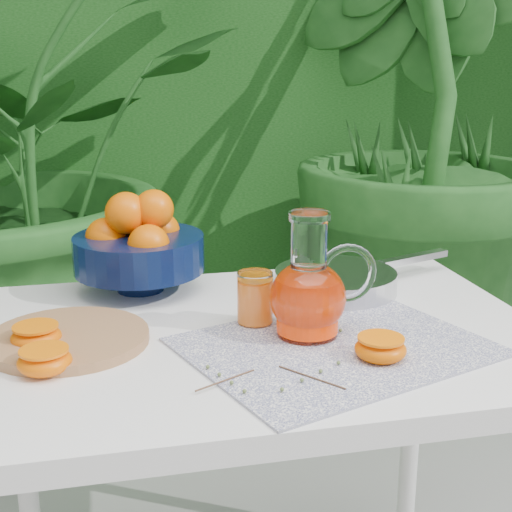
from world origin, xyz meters
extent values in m
cube|color=#164814|center=(0.00, 2.20, 1.25)|extent=(8.00, 1.20, 2.50)
imported|color=#1D511C|center=(0.67, 1.16, 0.98)|extent=(2.23, 2.23, 1.95)
cube|color=white|center=(-0.13, -0.04, 0.73)|extent=(1.00, 0.70, 0.04)
cylinder|color=white|center=(-0.58, 0.26, 0.35)|extent=(0.04, 0.04, 0.71)
cylinder|color=white|center=(0.32, 0.26, 0.35)|extent=(0.04, 0.04, 0.71)
cube|color=#0D134C|center=(-0.02, -0.14, 0.75)|extent=(0.56, 0.50, 0.00)
cylinder|color=olive|center=(-0.45, -0.02, 0.76)|extent=(0.34, 0.34, 0.02)
cylinder|color=black|center=(-0.32, 0.23, 0.77)|extent=(0.12, 0.12, 0.04)
cylinder|color=black|center=(-0.32, 0.23, 0.83)|extent=(0.32, 0.32, 0.07)
sphere|color=#EE6702|center=(-0.38, 0.25, 0.86)|extent=(0.10, 0.10, 0.08)
sphere|color=#EE6702|center=(-0.27, 0.28, 0.86)|extent=(0.10, 0.10, 0.08)
sphere|color=#EE6702|center=(-0.30, 0.17, 0.86)|extent=(0.10, 0.10, 0.08)
sphere|color=#EE6702|center=(-0.33, 0.30, 0.86)|extent=(0.10, 0.10, 0.08)
sphere|color=#EE6702|center=(-0.34, 0.23, 0.91)|extent=(0.10, 0.10, 0.08)
sphere|color=#EE6702|center=(-0.28, 0.23, 0.92)|extent=(0.10, 0.10, 0.08)
cylinder|color=white|center=(-0.06, -0.08, 0.76)|extent=(0.11, 0.11, 0.01)
ellipsoid|color=white|center=(-0.06, -0.08, 0.82)|extent=(0.14, 0.14, 0.12)
cylinder|color=white|center=(-0.06, -0.08, 0.92)|extent=(0.06, 0.06, 0.08)
cylinder|color=white|center=(-0.06, -0.08, 0.96)|extent=(0.07, 0.07, 0.01)
torus|color=white|center=(0.01, -0.09, 0.86)|extent=(0.10, 0.02, 0.10)
cylinder|color=red|center=(-0.06, -0.08, 0.81)|extent=(0.11, 0.11, 0.09)
cylinder|color=white|center=(-0.13, -0.01, 0.80)|extent=(0.08, 0.08, 0.09)
cylinder|color=orange|center=(-0.13, -0.01, 0.79)|extent=(0.07, 0.07, 0.07)
cylinder|color=orange|center=(-0.13, -0.01, 0.83)|extent=(0.06, 0.06, 0.00)
cylinder|color=#B9B9BE|center=(0.07, 0.13, 0.77)|extent=(0.31, 0.31, 0.05)
cylinder|color=silver|center=(0.07, 0.13, 0.79)|extent=(0.27, 0.27, 0.01)
cube|color=#B9B9BE|center=(0.27, 0.20, 0.79)|extent=(0.18, 0.08, 0.01)
ellipsoid|color=#EE6702|center=(-0.48, -0.13, 0.77)|extent=(0.08, 0.08, 0.04)
cylinder|color=orange|center=(-0.48, -0.13, 0.79)|extent=(0.07, 0.07, 0.00)
ellipsoid|color=#EE6702|center=(-0.50, -0.03, 0.77)|extent=(0.08, 0.08, 0.04)
cylinder|color=orange|center=(-0.50, -0.03, 0.79)|extent=(0.07, 0.07, 0.00)
ellipsoid|color=#EE6702|center=(0.03, -0.20, 0.77)|extent=(0.08, 0.08, 0.04)
cylinder|color=orange|center=(0.03, -0.20, 0.79)|extent=(0.07, 0.07, 0.00)
cylinder|color=brown|center=(-0.10, -0.25, 0.76)|extent=(0.08, 0.10, 0.00)
sphere|color=#5A6C38|center=(-0.15, -0.28, 0.76)|extent=(0.01, 0.01, 0.01)
sphere|color=#5A6C38|center=(-0.12, -0.26, 0.76)|extent=(0.01, 0.01, 0.01)
sphere|color=#5A6C38|center=(-0.08, -0.24, 0.76)|extent=(0.01, 0.01, 0.01)
sphere|color=#5A6C38|center=(-0.04, -0.21, 0.76)|extent=(0.01, 0.01, 0.01)
cylinder|color=brown|center=(-0.02, -0.07, 0.76)|extent=(0.09, 0.11, 0.00)
sphere|color=#5A6C38|center=(-0.08, -0.03, 0.76)|extent=(0.01, 0.01, 0.01)
sphere|color=#5A6C38|center=(-0.04, -0.06, 0.76)|extent=(0.01, 0.01, 0.01)
sphere|color=#5A6C38|center=(0.00, -0.09, 0.76)|extent=(0.01, 0.01, 0.01)
sphere|color=#5A6C38|center=(0.04, -0.12, 0.76)|extent=(0.01, 0.01, 0.01)
cylinder|color=brown|center=(-0.22, -0.23, 0.76)|extent=(0.10, 0.05, 0.00)
sphere|color=#5A6C38|center=(-0.21, -0.27, 0.76)|extent=(0.01, 0.01, 0.01)
sphere|color=#5A6C38|center=(-0.22, -0.24, 0.76)|extent=(0.01, 0.01, 0.01)
sphere|color=#5A6C38|center=(-0.23, -0.21, 0.76)|extent=(0.01, 0.01, 0.01)
sphere|color=#5A6C38|center=(-0.24, -0.18, 0.76)|extent=(0.01, 0.01, 0.01)
camera|label=1|loc=(-0.39, -1.17, 1.22)|focal=50.00mm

